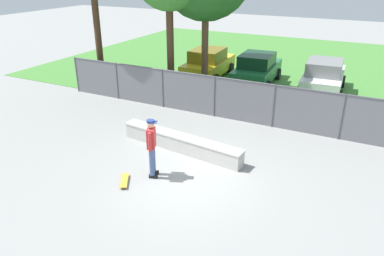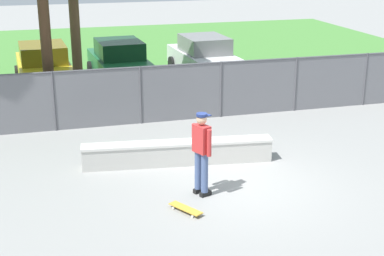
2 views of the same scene
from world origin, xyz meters
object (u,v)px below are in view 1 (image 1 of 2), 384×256
object	(u,v)px
concrete_ledge	(181,143)
car_green	(257,69)
car_yellow	(208,63)
car_white	(323,76)
skateboard	(124,181)
skateboarder	(152,145)

from	to	relation	value
concrete_ledge	car_green	bearing A→B (deg)	90.73
concrete_ledge	car_yellow	distance (m)	9.17
car_yellow	car_green	distance (m)	2.82
car_white	car_yellow	bearing A→B (deg)	-178.72
skateboard	car_green	distance (m)	11.34
car_yellow	car_white	distance (m)	6.22
skateboarder	car_yellow	xyz separation A→B (m)	(-2.98, 10.53, -0.19)
car_yellow	car_white	bearing A→B (deg)	1.28
car_yellow	car_white	world-z (taller)	same
car_yellow	car_white	size ratio (longest dim) A/B	1.00
skateboard	car_white	world-z (taller)	car_white
skateboarder	car_yellow	size ratio (longest dim) A/B	0.43
car_yellow	car_green	world-z (taller)	same
concrete_ledge	car_yellow	size ratio (longest dim) A/B	1.10
concrete_ledge	skateboard	xyz separation A→B (m)	(-0.49, -2.58, -0.22)
skateboarder	skateboard	bearing A→B (deg)	-127.17
skateboard	car_green	xyz separation A→B (m)	(0.38, 11.31, 0.77)
concrete_ledge	car_yellow	xyz separation A→B (m)	(-2.93, 8.67, 0.55)
concrete_ledge	car_yellow	bearing A→B (deg)	108.66
car_green	skateboard	bearing A→B (deg)	-91.93
skateboarder	car_yellow	world-z (taller)	skateboarder
concrete_ledge	car_white	size ratio (longest dim) A/B	1.10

